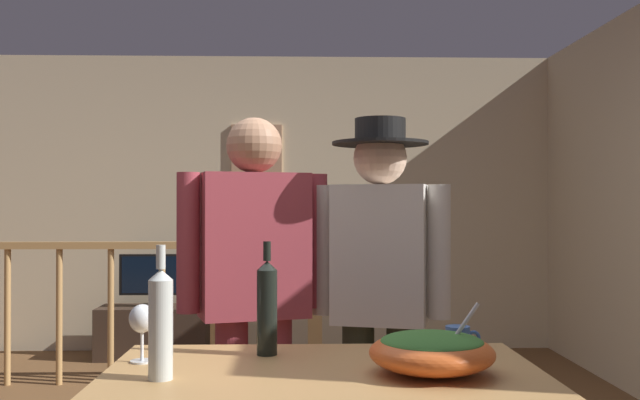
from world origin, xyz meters
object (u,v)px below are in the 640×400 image
Objects in this scene: flat_screen_tv at (153,276)px; wine_bottle_clear at (161,322)px; salad_bowl at (432,351)px; tv_console at (154,332)px; serving_table at (324,397)px; person_standing_left at (254,281)px; wine_glass at (142,321)px; wine_bottle_dark at (267,306)px; framed_picture at (257,150)px; person_standing_right at (380,282)px; stair_railing at (191,295)px; mug_blue at (458,339)px.

wine_bottle_clear reaches higher than flat_screen_tv.
tv_console is at bearing 111.91° from salad_bowl.
salad_bowl reaches higher than serving_table.
person_standing_left is at bearing 124.12° from salad_bowl.
serving_table is 0.60m from wine_glass.
person_standing_left reaches higher than wine_bottle_dark.
wine_bottle_clear is (-0.01, -4.28, -0.81)m from framed_picture.
person_standing_right is (-0.05, 0.83, 0.11)m from salad_bowl.
wine_glass reaches higher than serving_table.
wine_bottle_dark is 0.23× the size of person_standing_right.
tv_console is 4.11m from serving_table.
framed_picture is 4.05m from wine_bottle_dark.
wine_bottle_dark is at bearing -73.29° from tv_console.
wine_glass is at bearing 168.68° from salad_bowl.
flat_screen_tv reaches higher than tv_console.
stair_railing is 3.26m from salad_bowl.
framed_picture is 0.49× the size of tv_console.
person_standing_left is at bearing 143.14° from mug_blue.
flat_screen_tv is 1.49× the size of wine_bottle_dark.
wine_bottle_clear is at bearing -158.96° from mug_blue.
wine_bottle_clear is 0.43m from wine_bottle_dark.
flat_screen_tv reaches higher than serving_table.
serving_table is 0.52m from mug_blue.
person_standing_left reaches higher than wine_glass.
framed_picture is 0.27× the size of person_standing_right.
flat_screen_tv is at bearing 117.26° from stair_railing.
tv_console is 2.50× the size of salad_bowl.
wine_bottle_dark reaches higher than salad_bowl.
wine_bottle_clear is at bearing -78.27° from flat_screen_tv.
framed_picture is 4.32m from serving_table.
salad_bowl is (0.75, -4.23, -0.91)m from framed_picture.
framed_picture is at bearing -102.52° from person_standing_left.
salad_bowl is at bearing -11.32° from wine_glass.
serving_table is 3.54× the size of salad_bowl.
flat_screen_tv is at bearing -90.00° from tv_console.
framed_picture is 3.56m from person_standing_right.
person_standing_right is (1.53, -3.08, 0.27)m from flat_screen_tv.
mug_blue is at bearing -64.60° from tv_console.
wine_bottle_clear is (-0.76, -0.05, 0.09)m from salad_bowl.
stair_railing reaches higher than wine_glass.
stair_railing is at bearing -63.56° from tv_console.
person_standing_left reaches higher than person_standing_right.
tv_console is at bearing 115.40° from mug_blue.
wine_bottle_dark is at bearing 14.66° from wine_glass.
salad_bowl is 0.77m from wine_bottle_clear.
tv_console is (-0.44, 0.89, -0.41)m from stair_railing.
stair_railing is 3.14m from wine_bottle_clear.
wine_bottle_clear reaches higher than stair_railing.
framed_picture is 4.14m from mug_blue.
mug_blue is (0.45, 0.24, 0.12)m from serving_table.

